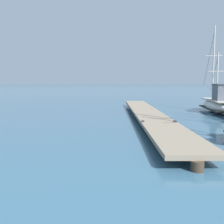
{
  "coord_description": "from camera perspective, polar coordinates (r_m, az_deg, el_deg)",
  "views": [
    {
      "loc": [
        1.37,
        0.32,
        2.47
      ],
      "look_at": [
        1.79,
        9.59,
        1.4
      ],
      "focal_mm": 43.26,
      "sensor_mm": 36.0,
      "label": 1
    }
  ],
  "objects": [
    {
      "name": "fishing_boat_0",
      "position": [
        22.81,
        21.42,
        1.71
      ],
      "size": [
        2.36,
        7.62,
        7.03
      ],
      "color": "silver",
      "rests_on": "ground"
    },
    {
      "name": "floating_dock",
      "position": [
        17.53,
        7.62,
        -0.38
      ],
      "size": [
        2.68,
        20.48,
        0.53
      ],
      "color": "gray",
      "rests_on": "ground"
    }
  ]
}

